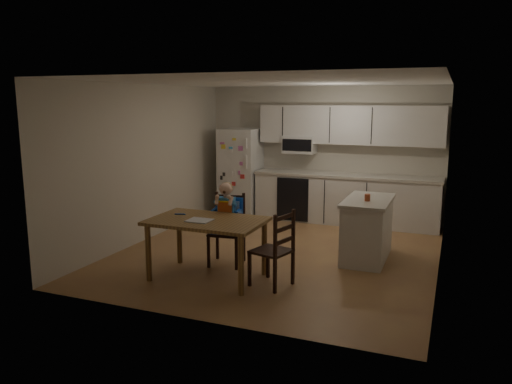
{
  "coord_description": "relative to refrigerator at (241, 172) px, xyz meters",
  "views": [
    {
      "loc": [
        2.36,
        -6.76,
        2.25
      ],
      "look_at": [
        -0.07,
        -0.73,
        1.04
      ],
      "focal_mm": 35.0,
      "sensor_mm": 36.0,
      "label": 1
    }
  ],
  "objects": [
    {
      "name": "refrigerator",
      "position": [
        0.0,
        0.0,
        0.0
      ],
      "size": [
        0.72,
        0.7,
        1.7
      ],
      "primitive_type": "cube",
      "color": "silver",
      "rests_on": "ground"
    },
    {
      "name": "kitchen_run",
      "position": [
        2.05,
        0.09,
        0.03
      ],
      "size": [
        3.37,
        0.62,
        2.15
      ],
      "color": "silver",
      "rests_on": "ground"
    },
    {
      "name": "chair_side",
      "position": [
        2.0,
        -3.46,
        -0.31
      ],
      "size": [
        0.52,
        0.52,
        0.95
      ],
      "rotation": [
        0.0,
        0.0,
        -1.84
      ],
      "color": "black",
      "rests_on": "ground"
    },
    {
      "name": "red_cup",
      "position": [
        2.82,
        -2.08,
        0.07
      ],
      "size": [
        0.08,
        0.08,
        0.1
      ],
      "primitive_type": "cylinder",
      "color": "#B44A26",
      "rests_on": "kitchen_island"
    },
    {
      "name": "chair_booster",
      "position": [
        1.05,
        -2.86,
        -0.15
      ],
      "size": [
        0.49,
        0.49,
        1.15
      ],
      "rotation": [
        0.0,
        0.0,
        0.15
      ],
      "color": "black",
      "rests_on": "ground"
    },
    {
      "name": "room",
      "position": [
        1.55,
        -1.67,
        0.4
      ],
      "size": [
        4.52,
        5.01,
        2.51
      ],
      "color": "#926341",
      "rests_on": "ground"
    },
    {
      "name": "toddler_spoon",
      "position": [
        0.6,
        -3.38,
        -0.08
      ],
      "size": [
        0.12,
        0.06,
        0.02
      ],
      "primitive_type": "cylinder",
      "rotation": [
        0.0,
        1.57,
        0.35
      ],
      "color": "blue",
      "rests_on": "dining_table"
    },
    {
      "name": "napkin",
      "position": [
        1.01,
        -3.58,
        -0.08
      ],
      "size": [
        0.29,
        0.25,
        0.01
      ],
      "primitive_type": "cube",
      "color": "#B1B1B6",
      "rests_on": "dining_table"
    },
    {
      "name": "kitchen_island",
      "position": [
        2.81,
        -1.94,
        -0.41
      ],
      "size": [
        0.62,
        1.18,
        0.87
      ],
      "color": "silver",
      "rests_on": "ground"
    },
    {
      "name": "dining_table",
      "position": [
        1.06,
        -3.48,
        -0.19
      ],
      "size": [
        1.43,
        0.92,
        0.77
      ],
      "color": "brown",
      "rests_on": "ground"
    }
  ]
}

